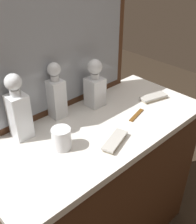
{
  "coord_description": "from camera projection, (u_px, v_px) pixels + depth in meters",
  "views": [
    {
      "loc": [
        -0.74,
        -0.79,
        1.7
      ],
      "look_at": [
        0.0,
        0.0,
        1.01
      ],
      "focal_mm": 42.7,
      "sensor_mm": 36.0,
      "label": 1
    }
  ],
  "objects": [
    {
      "name": "crystal_tumbler_far_left",
      "position": [
        62.0,
        139.0,
        1.16
      ],
      "size": [
        0.09,
        0.09,
        0.1
      ],
      "color": "white",
      "rests_on": "dresser"
    },
    {
      "name": "silver_brush_far_right",
      "position": [
        153.0,
        97.0,
        1.54
      ],
      "size": [
        0.17,
        0.1,
        0.02
      ],
      "color": "#B7A88C",
      "rests_on": "dresser"
    },
    {
      "name": "dresser_mirror",
      "position": [
        62.0,
        51.0,
        1.32
      ],
      "size": [
        0.88,
        0.03,
        0.64
      ],
      "color": "#472816",
      "rests_on": "dresser"
    },
    {
      "name": "silver_brush_rear",
      "position": [
        115.0,
        141.0,
        1.2
      ],
      "size": [
        0.18,
        0.11,
        0.02
      ],
      "color": "#B7A88C",
      "rests_on": "dresser"
    },
    {
      "name": "dresser",
      "position": [
        98.0,
        190.0,
        1.57
      ],
      "size": [
        1.19,
        0.56,
        0.93
      ],
      "color": "#472816",
      "rests_on": "ground_plane"
    },
    {
      "name": "crystal_decanter_far_right",
      "position": [
        19.0,
        113.0,
        1.18
      ],
      "size": [
        0.08,
        0.08,
        0.32
      ],
      "color": "white",
      "rests_on": "dresser"
    },
    {
      "name": "crystal_decanter_front",
      "position": [
        56.0,
        96.0,
        1.34
      ],
      "size": [
        0.07,
        0.07,
        0.3
      ],
      "color": "white",
      "rests_on": "dresser"
    },
    {
      "name": "crystal_decanter_left",
      "position": [
        95.0,
        88.0,
        1.44
      ],
      "size": [
        0.09,
        0.09,
        0.27
      ],
      "color": "white",
      "rests_on": "dresser"
    },
    {
      "name": "tortoiseshell_comb",
      "position": [
        136.0,
        115.0,
        1.4
      ],
      "size": [
        0.14,
        0.05,
        0.01
      ],
      "color": "brown",
      "rests_on": "dresser"
    }
  ]
}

